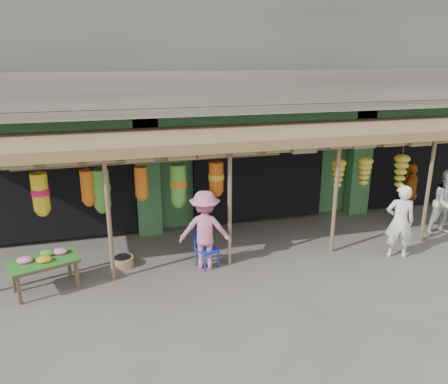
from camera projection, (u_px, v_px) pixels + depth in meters
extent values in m
plane|color=#514C47|center=(288.00, 253.00, 10.26)|extent=(80.00, 80.00, 0.00)
cube|color=gray|center=(230.00, 36.00, 13.36)|extent=(16.00, 6.00, 4.00)
cube|color=#2D6033|center=(229.00, 147.00, 14.55)|extent=(16.00, 5.70, 3.00)
cube|color=gray|center=(268.00, 107.00, 10.81)|extent=(16.00, 0.90, 0.22)
cube|color=gray|center=(274.00, 88.00, 10.30)|extent=(16.00, 0.10, 0.80)
cube|color=#2D6033|center=(262.00, 119.00, 11.29)|extent=(16.00, 0.35, 0.35)
cube|color=yellow|center=(57.00, 132.00, 9.99)|extent=(1.70, 0.06, 0.55)
cube|color=#B21414|center=(57.00, 133.00, 9.95)|extent=(1.30, 0.02, 0.30)
cube|color=black|center=(67.00, 179.00, 11.35)|extent=(3.60, 2.00, 2.50)
cube|color=black|center=(249.00, 167.00, 12.61)|extent=(3.60, 2.00, 2.50)
cube|color=black|center=(398.00, 157.00, 13.87)|extent=(3.60, 2.00, 2.50)
cube|color=#2D6033|center=(148.00, 178.00, 10.94)|extent=(0.60, 0.35, 3.00)
cube|color=#2D6033|center=(359.00, 163.00, 12.45)|extent=(0.60, 0.35, 3.00)
cylinder|color=brown|center=(109.00, 220.00, 8.68)|extent=(0.09, 0.09, 2.60)
cylinder|color=brown|center=(230.00, 209.00, 9.30)|extent=(0.09, 0.09, 2.60)
cylinder|color=brown|center=(335.00, 199.00, 9.93)|extent=(0.09, 0.09, 2.60)
cylinder|color=brown|center=(428.00, 191.00, 10.56)|extent=(0.09, 0.09, 2.60)
cylinder|color=brown|center=(286.00, 151.00, 9.26)|extent=(12.90, 0.08, 0.08)
cylinder|color=brown|center=(155.00, 161.00, 8.98)|extent=(5.50, 0.06, 0.06)
cube|color=brown|center=(278.00, 133.00, 10.28)|extent=(14.00, 2.70, 0.22)
cube|color=brown|center=(19.00, 291.00, 8.05)|extent=(0.08, 0.08, 0.56)
cube|color=brown|center=(77.00, 275.00, 8.62)|extent=(0.08, 0.08, 0.56)
cube|color=brown|center=(14.00, 279.00, 8.46)|extent=(0.08, 0.08, 0.56)
cube|color=brown|center=(69.00, 265.00, 9.04)|extent=(0.08, 0.08, 0.56)
cube|color=brown|center=(44.00, 263.00, 8.45)|extent=(1.40, 1.07, 0.05)
cube|color=#26661E|center=(43.00, 260.00, 8.43)|extent=(1.45, 1.13, 0.03)
ellipsoid|color=pink|center=(25.00, 260.00, 8.32)|extent=(0.30, 0.25, 0.12)
ellipsoid|color=gold|center=(44.00, 259.00, 8.35)|extent=(0.30, 0.25, 0.12)
ellipsoid|color=pink|center=(60.00, 251.00, 8.69)|extent=(0.30, 0.25, 0.12)
ellipsoid|color=#4A9531|center=(48.00, 253.00, 8.63)|extent=(0.30, 0.25, 0.12)
cylinder|color=#1829A1|center=(205.00, 264.00, 9.29)|extent=(0.03, 0.03, 0.39)
cylinder|color=#1829A1|center=(218.00, 259.00, 9.48)|extent=(0.03, 0.03, 0.39)
cylinder|color=#1829A1|center=(196.00, 258.00, 9.56)|extent=(0.03, 0.03, 0.39)
cylinder|color=#1829A1|center=(210.00, 254.00, 9.75)|extent=(0.03, 0.03, 0.39)
cube|color=#1829A1|center=(207.00, 250.00, 9.46)|extent=(0.52, 0.52, 0.05)
cube|color=#1829A1|center=(202.00, 237.00, 9.54)|extent=(0.39, 0.17, 0.43)
cylinder|color=olive|center=(123.00, 262.00, 9.58)|extent=(0.54, 0.54, 0.21)
imported|color=white|center=(400.00, 221.00, 9.82)|extent=(0.74, 0.62, 1.72)
imported|color=beige|center=(447.00, 203.00, 11.11)|extent=(0.83, 0.65, 1.70)
imported|color=#BF5412|center=(410.00, 193.00, 11.96)|extent=(1.01, 0.91, 1.65)
imported|color=#D57095|center=(205.00, 230.00, 9.32)|extent=(1.26, 0.93, 1.74)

